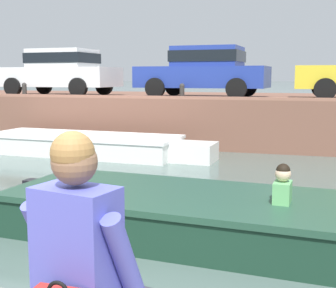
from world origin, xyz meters
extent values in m
plane|color=#4C605B|center=(0.00, 5.37, 0.00)|extent=(400.00, 400.00, 0.00)
cube|color=brown|center=(0.00, 13.74, 0.73)|extent=(60.00, 6.00, 1.46)
cube|color=#925F4C|center=(0.00, 10.86, 1.50)|extent=(60.00, 0.24, 0.08)
cube|color=white|center=(-4.20, 9.22, 0.23)|extent=(5.31, 1.96, 0.47)
cube|color=white|center=(-1.07, 9.05, 0.23)|extent=(1.09, 0.99, 0.47)
cube|color=white|center=(-4.20, 9.22, 0.51)|extent=(5.37, 2.03, 0.08)
cube|color=brown|center=(-4.59, 9.24, 0.41)|extent=(0.32, 1.54, 0.06)
cube|color=#193828|center=(0.53, 3.62, 0.25)|extent=(5.63, 2.23, 0.50)
cube|color=#244836|center=(0.53, 3.62, 0.54)|extent=(5.70, 2.29, 0.08)
cube|color=brown|center=(0.12, 3.65, 0.44)|extent=(0.36, 1.67, 0.06)
cube|color=black|center=(-2.32, 3.82, 0.35)|extent=(0.17, 0.21, 0.45)
cube|color=#66B26B|center=(1.36, 3.56, 0.62)|extent=(0.22, 0.33, 0.44)
sphere|color=beige|center=(1.36, 3.56, 0.94)|extent=(0.19, 0.19, 0.19)
sphere|color=black|center=(1.36, 3.56, 0.98)|extent=(0.17, 0.17, 0.17)
cube|color=white|center=(-6.51, 12.12, 2.08)|extent=(4.02, 1.92, 0.64)
cube|color=white|center=(-6.35, 12.11, 2.70)|extent=(2.04, 1.62, 0.60)
cube|color=black|center=(-6.35, 12.11, 2.70)|extent=(2.12, 1.66, 0.33)
cylinder|color=black|center=(-7.77, 11.28, 1.76)|extent=(0.61, 0.21, 0.60)
cylinder|color=black|center=(-7.69, 13.07, 1.76)|extent=(0.61, 0.21, 0.60)
cylinder|color=black|center=(-5.33, 11.17, 1.76)|extent=(0.61, 0.21, 0.60)
cylinder|color=black|center=(-5.25, 12.96, 1.76)|extent=(0.61, 0.21, 0.60)
cube|color=#233893|center=(-1.55, 12.12, 2.08)|extent=(4.04, 1.93, 0.64)
cube|color=#233893|center=(-1.39, 12.11, 2.70)|extent=(2.05, 1.64, 0.60)
cube|color=black|center=(-1.39, 12.11, 2.70)|extent=(2.13, 1.68, 0.33)
cylinder|color=black|center=(-2.81, 11.27, 1.76)|extent=(0.61, 0.21, 0.60)
cylinder|color=black|center=(-2.74, 13.07, 1.76)|extent=(0.61, 0.21, 0.60)
cylinder|color=black|center=(-0.36, 11.16, 1.76)|extent=(0.61, 0.21, 0.60)
cylinder|color=black|center=(-0.28, 12.97, 1.76)|extent=(0.61, 0.21, 0.60)
cylinder|color=black|center=(2.03, 11.19, 1.76)|extent=(0.60, 0.20, 0.60)
cylinder|color=black|center=(1.98, 12.98, 1.76)|extent=(0.60, 0.20, 0.60)
cylinder|color=#2D2B28|center=(-7.14, 10.99, 1.63)|extent=(0.14, 0.14, 0.35)
sphere|color=#2D2B28|center=(-7.14, 10.99, 1.83)|extent=(0.15, 0.15, 0.15)
cylinder|color=#2D2B28|center=(-1.90, 10.99, 1.63)|extent=(0.14, 0.14, 0.35)
sphere|color=#2D2B28|center=(-1.90, 10.99, 1.83)|extent=(0.15, 0.15, 0.15)
cube|color=#4C51B2|center=(0.67, -0.37, 1.37)|extent=(0.40, 0.29, 0.52)
cylinder|color=#4C51B2|center=(0.90, -0.37, 1.32)|extent=(0.15, 0.30, 0.47)
cylinder|color=#4C51B2|center=(0.47, -0.28, 1.32)|extent=(0.15, 0.30, 0.47)
sphere|color=brown|center=(0.67, -0.37, 1.74)|extent=(0.20, 0.20, 0.20)
sphere|color=olive|center=(0.67, -0.38, 1.78)|extent=(0.19, 0.19, 0.19)
camera|label=1|loc=(1.62, -2.13, 2.10)|focal=50.00mm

